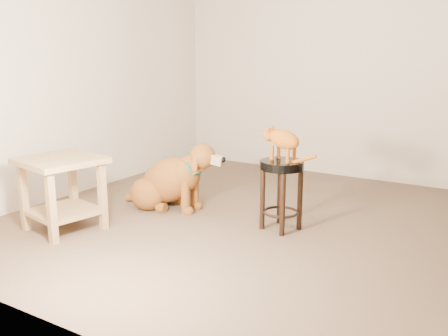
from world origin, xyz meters
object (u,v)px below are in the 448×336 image
Objects in this scene: padded_stool at (282,181)px; tabby_kitten at (282,140)px; golden_retriever at (170,182)px; side_table at (62,183)px.

tabby_kitten is at bearing 158.98° from padded_stool.
golden_retriever reaches higher than padded_stool.
tabby_kitten is (1.10, 0.03, 0.49)m from golden_retriever.
tabby_kitten is at bearing 32.35° from side_table.
tabby_kitten is at bearing -5.17° from golden_retriever.
padded_stool is at bearing 32.06° from side_table.
side_table is 0.63× the size of golden_retriever.
tabby_kitten reaches higher than side_table.
side_table is at bearing -147.94° from padded_stool.
golden_retriever is at bearing 67.43° from side_table.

